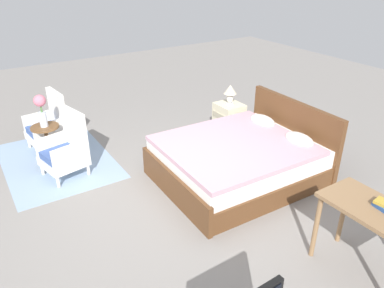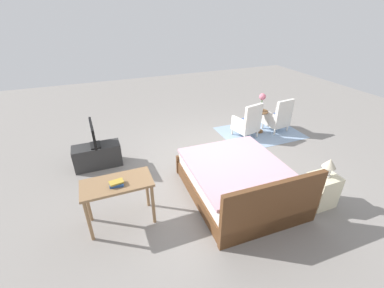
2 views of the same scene
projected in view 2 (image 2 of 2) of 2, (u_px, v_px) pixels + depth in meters
The scene contains 13 objects.
ground_plane at pixel (209, 166), 5.54m from camera, with size 16.00×16.00×0.00m, color gray.
floor_rug at pixel (260, 133), 6.98m from camera, with size 2.10×1.50×0.01m.
bed at pixel (239, 182), 4.57m from camera, with size 1.74×2.11×0.96m.
armchair_by_window_left at pixel (278, 118), 6.91m from camera, with size 0.60×0.60×0.92m.
armchair_by_window_right at pixel (247, 123), 6.60m from camera, with size 0.64×0.64×0.92m.
side_table at pixel (260, 119), 6.87m from camera, with size 0.40×0.40×0.60m.
flower_vase at pixel (262, 100), 6.62m from camera, with size 0.17×0.17×0.48m.
nightstand at pixel (322, 190), 4.38m from camera, with size 0.44×0.41×0.59m.
table_lamp at pixel (329, 165), 4.14m from camera, with size 0.22×0.22×0.33m.
tv_stand at pixel (98, 156), 5.45m from camera, with size 0.96×0.40×0.50m.
tv_flatscreen at pixel (93, 134), 5.20m from camera, with size 0.21×0.74×0.51m.
vanity_desk at pixel (118, 189), 3.84m from camera, with size 1.04×0.52×0.77m.
book_stack at pixel (117, 183), 3.71m from camera, with size 0.21×0.17×0.06m.
Camera 2 is at (2.04, 4.17, 3.09)m, focal length 24.00 mm.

